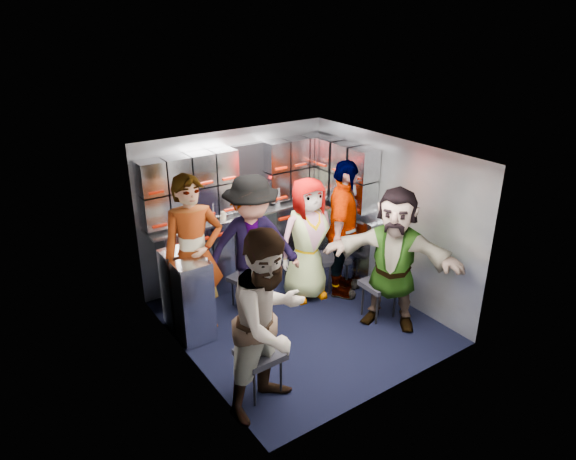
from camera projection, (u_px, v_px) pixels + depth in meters
floor at (299, 321)px, 6.28m from camera, size 3.00×3.00×0.00m
wall_back at (236, 206)px, 7.00m from camera, size 2.80×0.04×2.10m
wall_left at (187, 277)px, 5.13m from camera, size 0.04×3.00×2.10m
wall_right at (388, 218)px, 6.59m from camera, size 0.04×3.00×2.10m
ceiling at (301, 154)px, 5.45m from camera, size 2.80×3.00×0.02m
cart_bank_back at (245, 248)px, 7.06m from camera, size 2.68×0.38×0.99m
cart_bank_left at (187, 295)px, 5.89m from camera, size 0.38×0.76×0.99m
counter at (244, 213)px, 6.85m from camera, size 2.68×0.42×0.03m
locker_bank_back at (240, 178)px, 6.71m from camera, size 2.68×0.28×0.82m
locker_bank_right at (346, 174)px, 6.87m from camera, size 0.28×1.00×0.82m
right_cabinet at (347, 243)px, 7.19m from camera, size 0.28×1.20×1.00m
coffee_niche at (250, 176)px, 6.86m from camera, size 0.46×0.16×0.84m
red_latch_strip at (252, 227)px, 6.76m from camera, size 2.60×0.02×0.03m
jump_seat_near_left at (260, 356)px, 4.95m from camera, size 0.42×0.40×0.49m
jump_seat_mid_left at (246, 279)px, 6.47m from camera, size 0.46×0.44×0.44m
jump_seat_center at (299, 263)px, 6.85m from camera, size 0.39×0.38×0.45m
jump_seat_mid_right at (333, 259)px, 6.90m from camera, size 0.51×0.50×0.48m
jump_seat_near_right at (380, 286)px, 6.24m from camera, size 0.41×0.39×0.47m
attendant_standing at (194, 255)px, 5.82m from camera, size 0.78×0.60×1.89m
attendant_arc_a at (270, 323)px, 4.62m from camera, size 1.04×0.90×1.82m
attendant_arc_b at (252, 247)px, 6.13m from camera, size 1.31×0.99×1.80m
attendant_arc_c at (308, 239)px, 6.55m from camera, size 0.86×0.63×1.63m
attendant_arc_d at (343, 230)px, 6.57m from camera, size 1.09×1.06×1.83m
attendant_arc_e at (393, 259)px, 5.93m from camera, size 1.34×1.60×1.72m
bottle_left at (205, 214)px, 6.46m from camera, size 0.07×0.07×0.24m
bottle_mid at (212, 212)px, 6.51m from camera, size 0.06×0.06×0.25m
bottle_right at (278, 197)px, 7.03m from camera, size 0.07×0.07×0.26m
cup_left at (223, 215)px, 6.60m from camera, size 0.08×0.08×0.10m
cup_right at (304, 196)px, 7.28m from camera, size 0.08×0.08×0.11m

